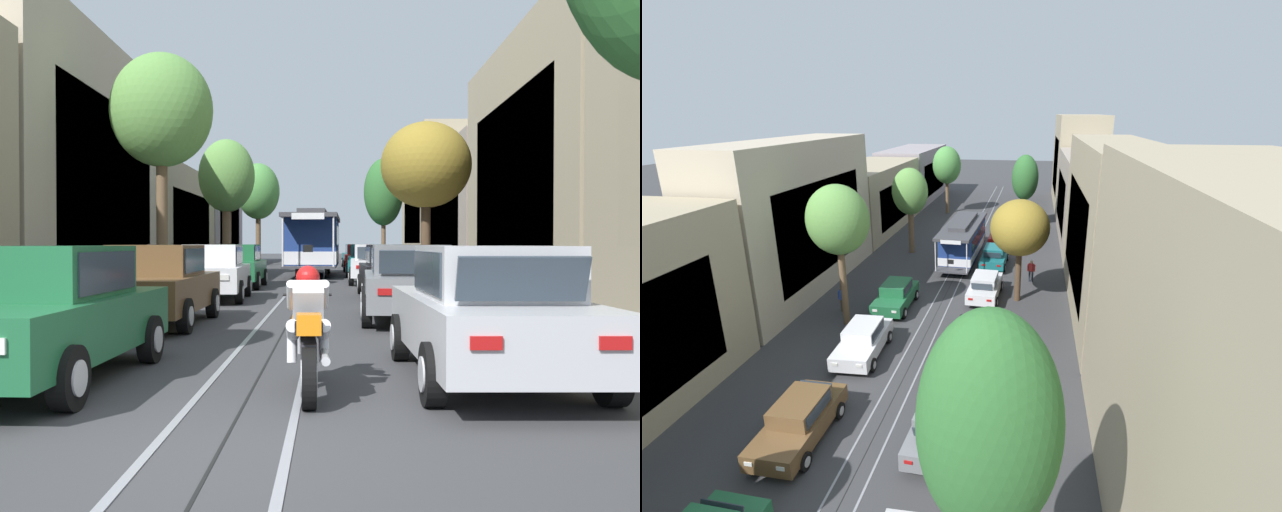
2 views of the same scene
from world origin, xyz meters
TOP-DOWN VIEW (x-y plane):
  - ground_plane at (0.00, 25.69)m, footprint 160.55×160.55m
  - trolley_track_rails at (0.00, 30.11)m, footprint 1.14×72.22m
  - building_facade_left at (-10.52, 29.26)m, footprint 5.93×63.92m
  - building_facade_right at (10.51, 30.24)m, footprint 5.81×63.92m
  - parked_car_green_near_left at (-2.48, 2.74)m, footprint 2.09×4.40m
  - parked_car_brown_second_left at (-2.59, 8.32)m, footprint 2.03×4.37m
  - parked_car_white_mid_left at (-2.50, 14.26)m, footprint 2.12×4.41m
  - parked_car_green_fourth_left at (-2.59, 19.83)m, footprint 2.01×4.36m
  - parked_car_silver_near_right at (2.72, 2.91)m, footprint 2.06×4.39m
  - parked_car_grey_second_right at (2.49, 9.12)m, footprint 2.13×4.42m
  - parked_car_black_mid_right at (2.72, 15.32)m, footprint 2.02×4.37m
  - parked_car_white_fourth_right at (2.57, 22.17)m, footprint 2.10×4.41m
  - parked_car_teal_fifth_right at (2.60, 28.41)m, footprint 2.08×4.40m
  - parked_car_red_sixth_right at (2.58, 34.48)m, footprint 2.04×4.38m
  - parked_car_teal_far_right at (2.65, 40.87)m, footprint 2.13×4.42m
  - street_tree_kerb_left_second at (-4.70, 17.29)m, footprint 3.38×2.87m
  - street_tree_kerb_left_mid at (-4.62, 30.73)m, footprint 2.97×2.56m
  - street_tree_kerb_left_fourth at (-4.60, 46.14)m, footprint 3.23×3.45m
  - street_tree_kerb_right_second at (4.64, 22.10)m, footprint 3.59×3.86m
  - street_tree_kerb_right_mid at (4.42, 40.91)m, footprint 2.66×2.77m
  - cable_car_trolley at (-0.00, 29.56)m, footprint 2.82×9.17m
  - motorcycle_with_rider at (0.62, 2.17)m, footprint 0.56×1.99m
  - pedestrian_on_left_pavement at (5.45, 25.48)m, footprint 0.55×0.40m
  - pedestrian_on_right_pavement at (-5.53, 18.74)m, footprint 0.55×0.37m

SIDE VIEW (x-z plane):
  - ground_plane at x=0.00m, z-range 0.00..0.00m
  - trolley_track_rails at x=0.00m, z-range 0.00..0.01m
  - motorcycle_with_rider at x=0.62m, z-range -0.04..1.33m
  - parked_car_green_near_left at x=-2.48m, z-range 0.01..1.59m
  - parked_car_brown_second_left at x=-2.59m, z-range 0.01..1.59m
  - parked_car_white_mid_left at x=-2.50m, z-range 0.01..1.59m
  - parked_car_green_fourth_left at x=-2.59m, z-range 0.01..1.59m
  - parked_car_silver_near_right at x=2.72m, z-range 0.01..1.59m
  - parked_car_grey_second_right at x=2.49m, z-range 0.01..1.59m
  - parked_car_black_mid_right at x=2.72m, z-range 0.01..1.59m
  - parked_car_white_fourth_right at x=2.57m, z-range 0.01..1.59m
  - parked_car_teal_fifth_right at x=2.60m, z-range 0.01..1.59m
  - parked_car_red_sixth_right at x=2.58m, z-range 0.01..1.59m
  - parked_car_teal_far_right at x=2.65m, z-range 0.01..1.59m
  - pedestrian_on_left_pavement at x=5.45m, z-range 0.10..1.66m
  - pedestrian_on_right_pavement at x=-5.53m, z-range 0.10..1.69m
  - cable_car_trolley at x=0.00m, z-range 0.02..3.30m
  - building_facade_left at x=-10.52m, z-range -1.05..8.69m
  - street_tree_kerb_right_second at x=4.64m, z-range 1.49..7.93m
  - building_facade_right at x=10.51m, z-range -0.57..10.42m
  - street_tree_kerb_right_mid at x=4.42m, z-range 1.38..8.73m
  - street_tree_kerb_left_mid at x=-4.62m, z-range 1.54..8.65m
  - street_tree_kerb_left_fourth at x=-4.60m, z-range 1.68..9.34m
  - street_tree_kerb_left_second at x=-4.70m, z-range 2.00..9.88m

